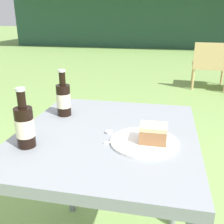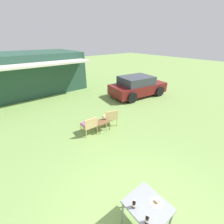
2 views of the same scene
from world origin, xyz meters
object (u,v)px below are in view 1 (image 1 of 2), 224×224
object	(u,v)px
patio_table	(107,150)
cake_on_plate	(148,138)
cola_bottle_near	(64,99)
cola_bottle_far	(25,126)
wicker_chair_cushioned	(210,63)

from	to	relation	value
patio_table	cake_on_plate	xyz separation A→B (m)	(0.17, -0.07, 0.10)
cola_bottle_near	cola_bottle_far	bearing A→B (deg)	-92.74
cola_bottle_near	cola_bottle_far	world-z (taller)	same
cake_on_plate	cola_bottle_far	bearing A→B (deg)	-165.66
patio_table	cola_bottle_far	size ratio (longest dim) A/B	3.70
cake_on_plate	cola_bottle_near	distance (m)	0.47
wicker_chair_cushioned	cola_bottle_near	distance (m)	3.83
wicker_chair_cushioned	cake_on_plate	xyz separation A→B (m)	(-0.77, -3.84, 0.33)
wicker_chair_cushioned	cola_bottle_far	size ratio (longest dim) A/B	3.64
cola_bottle_far	wicker_chair_cushioned	bearing A→B (deg)	73.13
cola_bottle_near	cola_bottle_far	xyz separation A→B (m)	(-0.02, -0.33, 0.00)
cake_on_plate	cola_bottle_near	size ratio (longest dim) A/B	1.16
patio_table	cake_on_plate	bearing A→B (deg)	-21.91
patio_table	wicker_chair_cushioned	bearing A→B (deg)	75.97
cola_bottle_far	patio_table	bearing A→B (deg)	34.78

